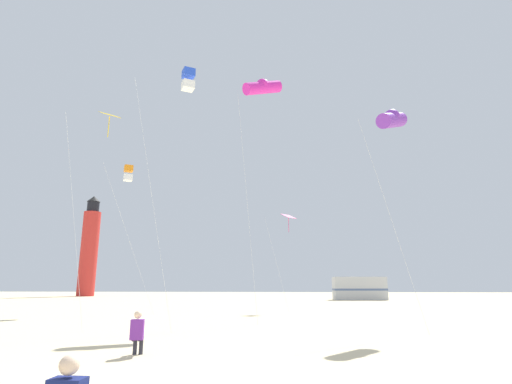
% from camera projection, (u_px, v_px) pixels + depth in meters
% --- Properties ---
extents(kite_flyer_standing, '(0.40, 0.55, 1.16)m').
position_uv_depth(kite_flyer_standing, '(137.00, 332.00, 10.79)').
color(kite_flyer_standing, '#722D99').
rests_on(kite_flyer_standing, ground).
extents(kite_box_orange, '(3.35, 3.11, 10.40)m').
position_uv_depth(kite_box_orange, '(128.00, 173.00, 29.52)').
color(kite_box_orange, silver).
rests_on(kite_box_orange, ground).
extents(kite_tube_magenta, '(2.68, 2.54, 13.66)m').
position_uv_depth(kite_tube_magenta, '(263.00, 87.00, 23.22)').
color(kite_tube_magenta, silver).
rests_on(kite_tube_magenta, ground).
extents(kite_tube_violet, '(2.63, 2.86, 10.14)m').
position_uv_depth(kite_tube_violet, '(392.00, 120.00, 18.97)').
color(kite_tube_violet, silver).
rests_on(kite_tube_violet, ground).
extents(kite_box_blue, '(3.22, 3.14, 13.00)m').
position_uv_depth(kite_box_blue, '(188.00, 80.00, 21.28)').
color(kite_box_blue, silver).
rests_on(kite_box_blue, ground).
extents(kite_diamond_rainbow, '(2.43, 2.43, 7.06)m').
position_uv_depth(kite_diamond_rainbow, '(288.00, 219.00, 30.14)').
color(kite_diamond_rainbow, silver).
rests_on(kite_diamond_rainbow, ground).
extents(kite_diamond_gold, '(2.62, 2.60, 10.48)m').
position_uv_depth(kite_diamond_gold, '(107.00, 123.00, 20.28)').
color(kite_diamond_gold, silver).
rests_on(kite_diamond_gold, ground).
extents(lighthouse_distant, '(2.80, 2.80, 16.80)m').
position_uv_depth(lighthouse_distant, '(89.00, 248.00, 67.72)').
color(lighthouse_distant, red).
rests_on(lighthouse_distant, ground).
extents(rv_van_silver, '(6.59, 2.78, 2.80)m').
position_uv_depth(rv_van_silver, '(359.00, 288.00, 50.20)').
color(rv_van_silver, '#B7BABF').
rests_on(rv_van_silver, ground).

